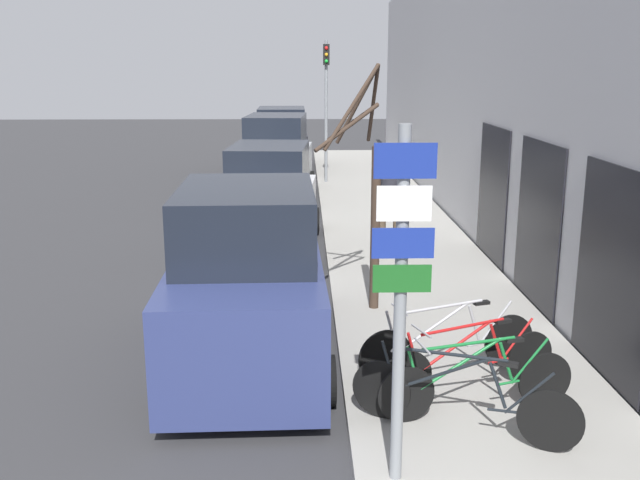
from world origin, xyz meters
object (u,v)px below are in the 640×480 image
Objects in this scene: bicycle_2 at (471,362)px; pedestrian_near at (390,204)px; parked_car_1 at (270,203)px; parked_car_2 at (277,163)px; signpost at (401,292)px; bicycle_3 at (449,344)px; parked_car_3 at (282,143)px; bicycle_1 at (477,382)px; bicycle_0 at (462,399)px; parked_car_0 at (249,283)px; traffic_light at (326,92)px; street_tree at (370,194)px.

bicycle_2 is 6.30m from pedestrian_near.
parked_car_1 is 5.69m from parked_car_2.
signpost is 14.91m from parked_car_2.
bicycle_3 is 7.31m from parked_car_1.
bicycle_1 is at bearing -82.72° from parked_car_3.
bicycle_2 is at bearing 58.44° from signpost.
pedestrian_near is (0.10, 7.23, 0.64)m from bicycle_0.
parked_car_0 is at bearing 70.10° from bicycle_0.
bicycle_0 is 1.02m from bicycle_2.
traffic_light is at bearing 90.35° from signpost.
bicycle_0 is 0.46× the size of parked_car_3.
parked_car_3 is at bearing 101.28° from pedestrian_near.
bicycle_1 is at bearing -85.93° from traffic_light.
signpost is 20.75m from parked_car_3.
street_tree is at bearing -64.24° from parked_car_1.
pedestrian_near is at bearing 24.06° from bicycle_0.
parked_car_1 is (-2.59, 7.89, 0.49)m from bicycle_1.
signpost is 3.62m from parked_car_0.
traffic_light is (1.54, -3.38, 1.95)m from parked_car_3.
parked_car_3 is (-2.57, 18.41, 0.53)m from bicycle_3.
traffic_light is at bearing -66.12° from parked_car_3.
parked_car_2 reaches higher than pedestrian_near.
bicycle_2 is 0.58× the size of street_tree.
parked_car_1 is (-2.33, 8.31, 0.48)m from bicycle_0.
parked_car_0 is 11.66m from parked_car_2.
parked_car_1 is 4.71m from street_tree.
parked_car_2 reaches higher than bicycle_1.
bicycle_3 is 18.60m from parked_car_3.
parked_car_2 is 10.16m from street_tree.
parked_car_3 is at bearing 88.57° from parked_car_0.
signpost reaches higher than parked_car_3.
bicycle_0 is 1.23× the size of pedestrian_near.
parked_car_2 is 5.87m from parked_car_3.
parked_car_2 reaches higher than bicycle_3.
pedestrian_near is (-0.05, 5.78, 0.63)m from bicycle_3.
parked_car_0 is (-2.67, 1.37, 0.55)m from bicycle_2.
parked_car_1 reaches higher than bicycle_2.
parked_car_3 is at bearing 114.44° from traffic_light.
street_tree is (-0.61, 4.03, 1.43)m from bicycle_0.
traffic_light is (-1.20, 15.52, 2.51)m from bicycle_2.
street_tree is at bearing 2.07° from bicycle_1.
street_tree reaches higher than bicycle_1.
parked_car_3 is at bearing 94.21° from parked_car_2.
bicycle_0 is at bearing -83.61° from parked_car_3.
parked_car_0 is at bearing 53.72° from bicycle_3.
bicycle_2 is 3.50m from street_tree.
bicycle_2 is 7.82m from parked_car_1.
traffic_light is (1.45, 8.18, 2.02)m from parked_car_1.
street_tree reaches higher than parked_car_0.
street_tree reaches higher than bicycle_0.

